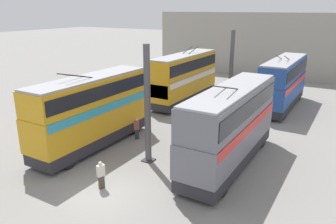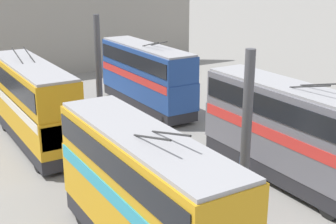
# 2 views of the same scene
# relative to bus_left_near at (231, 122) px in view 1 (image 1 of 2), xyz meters

# --- Properties ---
(ground_plane) EXTENTS (240.00, 240.00, 0.00)m
(ground_plane) POSITION_rel_bus_left_near_xyz_m (-6.79, 4.69, -2.86)
(ground_plane) COLOR gray
(depot_back_wall) EXTENTS (0.50, 36.00, 9.00)m
(depot_back_wall) POSITION_rel_bus_left_near_xyz_m (29.06, 4.69, 1.64)
(depot_back_wall) COLOR gray
(depot_back_wall) RESTS_ON ground_plane
(support_column_near) EXTENTS (0.73, 0.73, 7.56)m
(support_column_near) POSITION_rel_bus_left_near_xyz_m (-2.20, 4.69, 0.79)
(support_column_near) COLOR #4C4C51
(support_column_near) RESTS_ON ground_plane
(support_column_far) EXTENTS (0.73, 0.73, 7.56)m
(support_column_far) POSITION_rel_bus_left_near_xyz_m (12.60, 4.69, 0.79)
(support_column_far) COLOR #4C4C51
(support_column_far) RESTS_ON ground_plane
(bus_left_near) EXTENTS (10.60, 2.54, 5.64)m
(bus_left_near) POSITION_rel_bus_left_near_xyz_m (0.00, 0.00, 0.00)
(bus_left_near) COLOR black
(bus_left_near) RESTS_ON ground_plane
(bus_left_far) EXTENTS (10.50, 2.54, 5.48)m
(bus_left_far) POSITION_rel_bus_left_near_xyz_m (14.70, 0.00, -0.10)
(bus_left_far) COLOR black
(bus_left_far) RESTS_ON ground_plane
(bus_right_near) EXTENTS (10.01, 2.54, 5.73)m
(bus_right_near) POSITION_rel_bus_left_near_xyz_m (-2.24, 9.39, 0.06)
(bus_right_near) COLOR black
(bus_right_near) RESTS_ON ground_plane
(bus_right_mid) EXTENTS (10.63, 2.54, 5.67)m
(bus_right_mid) POSITION_rel_bus_left_near_xyz_m (11.58, 9.39, 0.00)
(bus_right_mid) COLOR black
(bus_right_mid) RESTS_ON ground_plane
(person_aisle_foreground) EXTENTS (0.48, 0.36, 1.63)m
(person_aisle_foreground) POSITION_rel_bus_left_near_xyz_m (-6.40, 5.01, -2.00)
(person_aisle_foreground) COLOR #473D33
(person_aisle_foreground) RESTS_ON ground_plane
(person_aisle_midway) EXTENTS (0.47, 0.46, 1.75)m
(person_aisle_midway) POSITION_rel_bus_left_near_xyz_m (2.55, 4.11, -1.93)
(person_aisle_midway) COLOR #2D2D33
(person_aisle_midway) RESTS_ON ground_plane
(person_by_right_row) EXTENTS (0.44, 0.48, 1.67)m
(person_by_right_row) POSITION_rel_bus_left_near_xyz_m (0.44, 7.54, -1.98)
(person_by_right_row) COLOR #2D2D33
(person_by_right_row) RESTS_ON ground_plane
(person_by_left_row) EXTENTS (0.48, 0.42, 1.61)m
(person_by_left_row) POSITION_rel_bus_left_near_xyz_m (0.87, 2.13, -2.01)
(person_by_left_row) COLOR #473D33
(person_by_left_row) RESTS_ON ground_plane
(oil_drum) EXTENTS (0.58, 0.58, 0.94)m
(oil_drum) POSITION_rel_bus_left_near_xyz_m (11.95, 2.58, -2.39)
(oil_drum) COLOR #933828
(oil_drum) RESTS_ON ground_plane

